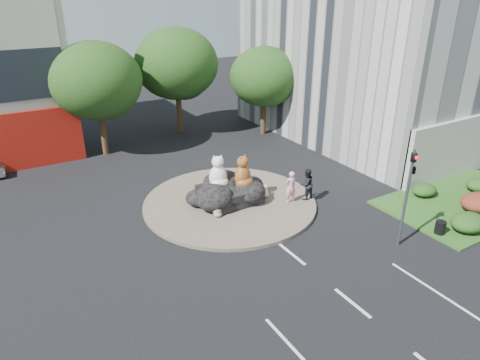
% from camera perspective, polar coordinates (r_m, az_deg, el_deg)
% --- Properties ---
extents(ground, '(120.00, 120.00, 0.00)m').
position_cam_1_polar(ground, '(18.45, 14.75, -15.58)').
color(ground, black).
rests_on(ground, ground).
extents(roundabout_island, '(10.00, 10.00, 0.20)m').
position_cam_1_polar(roundabout_island, '(25.01, -1.38, -3.02)').
color(roundabout_island, brown).
rests_on(roundabout_island, ground).
extents(rock_plinth, '(3.20, 2.60, 0.90)m').
position_cam_1_polar(rock_plinth, '(24.76, -1.40, -1.89)').
color(rock_plinth, black).
rests_on(rock_plinth, roundabout_island).
extents(grass_verge, '(10.00, 6.00, 0.12)m').
position_cam_1_polar(grass_verge, '(28.44, 27.89, -2.61)').
color(grass_verge, '#254D19').
rests_on(grass_verge, ground).
extents(tree_left, '(6.46, 6.46, 8.27)m').
position_cam_1_polar(tree_left, '(32.80, -18.47, 12.00)').
color(tree_left, '#382314').
rests_on(tree_left, ground).
extents(tree_mid, '(6.84, 6.84, 8.76)m').
position_cam_1_polar(tree_mid, '(36.71, -8.39, 14.66)').
color(tree_mid, '#382314').
rests_on(tree_mid, ground).
extents(tree_right, '(5.70, 5.70, 7.30)m').
position_cam_1_polar(tree_right, '(36.22, 3.29, 13.25)').
color(tree_right, '#382314').
rests_on(tree_right, ground).
extents(hedge_near_green, '(2.00, 1.60, 0.90)m').
position_cam_1_polar(hedge_near_green, '(24.98, 28.15, -5.00)').
color(hedge_near_green, '#103411').
rests_on(hedge_near_green, grass_verge).
extents(hedge_red, '(2.20, 1.76, 0.99)m').
position_cam_1_polar(hedge_red, '(27.39, 29.26, -2.61)').
color(hedge_red, '#4E1D15').
rests_on(hedge_red, grass_verge).
extents(hedge_mid_green, '(1.80, 1.44, 0.81)m').
position_cam_1_polar(hedge_mid_green, '(30.11, 29.33, -0.51)').
color(hedge_mid_green, '#103411').
rests_on(hedge_mid_green, grass_verge).
extents(hedge_back_green, '(1.60, 1.28, 0.72)m').
position_cam_1_polar(hedge_back_green, '(27.94, 23.36, -1.21)').
color(hedge_back_green, '#103411').
rests_on(hedge_back_green, grass_verge).
extents(traffic_light, '(0.44, 1.24, 5.00)m').
position_cam_1_polar(traffic_light, '(21.16, 21.86, 0.35)').
color(traffic_light, '#595B60').
rests_on(traffic_light, ground).
extents(street_lamp, '(2.34, 0.22, 8.06)m').
position_cam_1_polar(street_lamp, '(30.20, 22.53, 9.04)').
color(street_lamp, '#595B60').
rests_on(street_lamp, ground).
extents(cat_white, '(1.47, 1.38, 1.99)m').
position_cam_1_polar(cat_white, '(24.17, -2.96, 1.18)').
color(cat_white, white).
rests_on(cat_white, rock_plinth).
extents(cat_tabby, '(1.48, 1.39, 1.96)m').
position_cam_1_polar(cat_tabby, '(24.22, 0.37, 1.22)').
color(cat_tabby, '#C26B28').
rests_on(cat_tabby, rock_plinth).
extents(kitten_calico, '(0.72, 0.71, 0.91)m').
position_cam_1_polar(kitten_calico, '(23.17, -3.05, -3.87)').
color(kitten_calico, white).
rests_on(kitten_calico, roundabout_island).
extents(kitten_white, '(0.63, 0.63, 0.80)m').
position_cam_1_polar(kitten_white, '(25.33, 3.37, -1.42)').
color(kitten_white, silver).
rests_on(kitten_white, roundabout_island).
extents(pedestrian_pink, '(0.72, 0.49, 1.91)m').
position_cam_1_polar(pedestrian_pink, '(24.62, 6.76, -0.92)').
color(pedestrian_pink, pink).
rests_on(pedestrian_pink, roundabout_island).
extents(pedestrian_dark, '(0.98, 0.79, 1.90)m').
position_cam_1_polar(pedestrian_dark, '(25.12, 8.86, -0.53)').
color(pedestrian_dark, black).
rests_on(pedestrian_dark, roundabout_island).
extents(litter_bin, '(0.63, 0.63, 0.68)m').
position_cam_1_polar(litter_bin, '(24.09, 25.14, -5.74)').
color(litter_bin, black).
rests_on(litter_bin, grass_verge).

